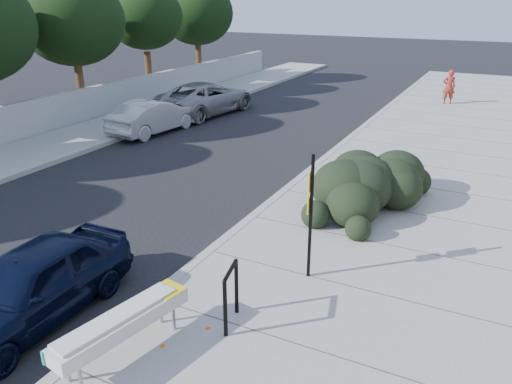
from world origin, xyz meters
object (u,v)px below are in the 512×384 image
(bike_rack, at_px, (231,291))
(pedestrian, at_px, (449,87))
(sign_post, at_px, (310,209))
(wagon_silver, at_px, (154,116))
(sedan_navy, at_px, (31,285))
(bench, at_px, (122,323))
(suv_silver, at_px, (206,98))

(bike_rack, height_order, pedestrian, pedestrian)
(sign_post, relative_size, wagon_silver, 0.61)
(sign_post, xyz_separation_m, pedestrian, (0.24, 18.58, -0.58))
(bike_rack, height_order, sedan_navy, sedan_navy)
(bench, height_order, wagon_silver, wagon_silver)
(bench, relative_size, wagon_silver, 0.57)
(bench, height_order, pedestrian, pedestrian)
(sign_post, distance_m, sedan_navy, 5.07)
(bike_rack, distance_m, sedan_navy, 3.45)
(bike_rack, bearing_deg, wagon_silver, 119.71)
(wagon_silver, distance_m, pedestrian, 14.64)
(bench, xyz_separation_m, suv_silver, (-8.10, 15.19, 0.04))
(pedestrian, bearing_deg, wagon_silver, 29.25)
(sign_post, relative_size, sedan_navy, 0.64)
(sign_post, xyz_separation_m, suv_silver, (-9.76, 11.81, -0.82))
(bike_rack, xyz_separation_m, pedestrian, (0.82, 20.58, 0.21))
(bike_rack, xyz_separation_m, sign_post, (0.58, 2.00, 0.79))
(bench, height_order, suv_silver, suv_silver)
(bench, distance_m, suv_silver, 17.22)
(bike_rack, bearing_deg, pedestrian, 74.56)
(bike_rack, distance_m, wagon_silver, 13.49)
(sign_post, relative_size, suv_silver, 0.47)
(suv_silver, relative_size, pedestrian, 3.19)
(bench, distance_m, sign_post, 3.87)
(sign_post, bearing_deg, sedan_navy, -151.90)
(suv_silver, xyz_separation_m, pedestrian, (9.99, 6.77, 0.25))
(pedestrian, bearing_deg, bike_rack, 70.04)
(wagon_silver, relative_size, suv_silver, 0.76)
(sign_post, bearing_deg, suv_silver, 117.52)
(sedan_navy, bearing_deg, wagon_silver, 116.48)
(bench, xyz_separation_m, wagon_silver, (-8.10, 11.27, -0.03))
(wagon_silver, bearing_deg, sedan_navy, 124.56)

